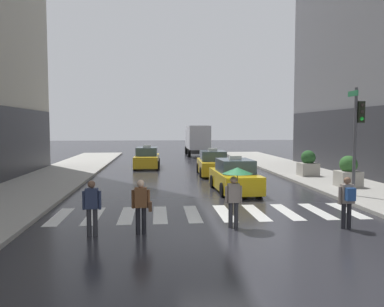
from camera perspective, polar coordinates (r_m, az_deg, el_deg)
The scene contains 13 objects.
ground_plane at distance 11.43m, azimuth 4.59°, elevation -12.36°, with size 160.00×160.00×0.00m, color #26262B.
crosswalk_markings at distance 14.29m, azimuth 2.50°, elevation -8.98°, with size 11.30×2.80×0.01m.
traffic_light_pole at distance 18.34m, azimuth 23.62°, elevation 3.81°, with size 0.44×0.84×4.80m.
taxi_lead at distance 18.95m, azimuth 6.42°, elevation -3.56°, with size 2.02×4.58×1.80m.
taxi_second at distance 25.46m, azimuth 3.11°, elevation -1.60°, with size 2.04×4.59×1.80m.
taxi_third at distance 29.98m, azimuth -6.78°, elevation -0.77°, with size 2.04×4.59×1.80m.
box_truck at distance 41.79m, azimuth 0.78°, elevation 2.15°, with size 2.32×7.56×3.35m.
pedestrian_with_umbrella at distance 12.14m, azimuth 6.64°, elevation -4.08°, with size 0.96×0.96×1.94m.
pedestrian_with_backpack at distance 12.94m, azimuth 22.32°, elevation -6.29°, with size 0.55×0.43×1.65m.
pedestrian_with_handbag at distance 11.52m, azimuth -7.64°, elevation -7.46°, with size 0.60×0.24×1.65m.
pedestrian_plain_coat at distance 11.61m, azimuth -14.83°, elevation -7.44°, with size 0.55×0.24×1.65m.
planter_near_corner at distance 21.10m, azimuth 22.44°, elevation -2.67°, with size 1.10×1.10×1.60m.
planter_mid_block at distance 24.94m, azimuth 17.06°, elevation -1.55°, with size 1.10×1.10×1.60m.
Camera 1 is at (-1.90, -10.79, 3.22)m, focal length 35.46 mm.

